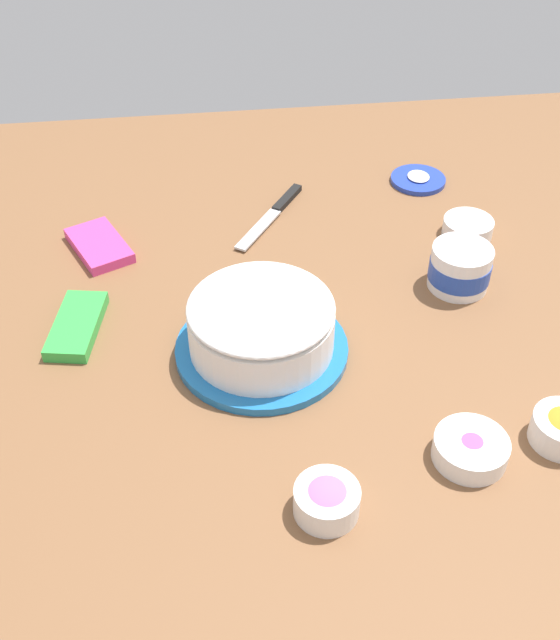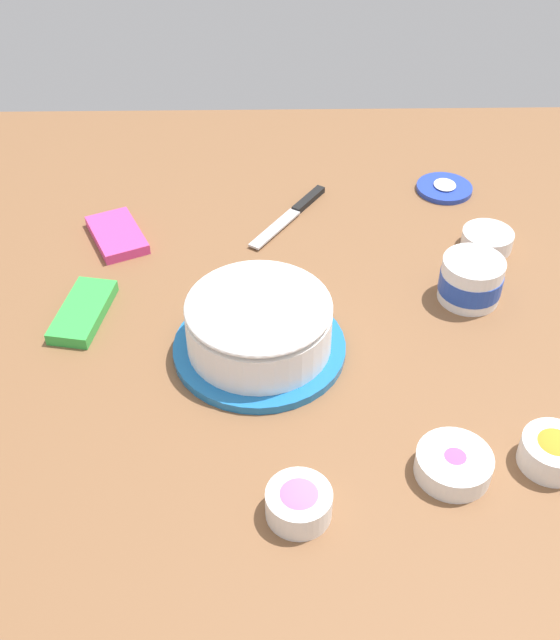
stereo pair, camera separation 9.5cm
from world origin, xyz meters
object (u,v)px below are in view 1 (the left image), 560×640
object	(u,v)px
frosting_tub	(460,267)
candy_box_upper	(77,326)
candy_box_lower	(99,246)
sprinkle_bowl_pink	(330,499)
sprinkle_bowl_rainbow	(471,448)
spreading_knife	(276,211)
sprinkle_bowl_yellow	(468,227)
frosted_cake	(261,327)
frosting_tub_lid	(418,179)

from	to	relation	value
frosting_tub	candy_box_upper	world-z (taller)	frosting_tub
frosting_tub	candy_box_lower	distance (m)	0.63
sprinkle_bowl_pink	sprinkle_bowl_rainbow	xyz separation A→B (m)	(0.06, -0.20, -0.00)
frosting_tub	spreading_knife	world-z (taller)	frosting_tub
frosting_tub	sprinkle_bowl_yellow	size ratio (longest dim) A/B	1.13
sprinkle_bowl_rainbow	sprinkle_bowl_yellow	xyz separation A→B (m)	(0.50, -0.15, -0.00)
frosted_cake	frosting_tub_lid	bearing A→B (deg)	-38.59
sprinkle_bowl_yellow	candy_box_lower	xyz separation A→B (m)	(0.04, 0.66, -0.01)
frosted_cake	sprinkle_bowl_pink	world-z (taller)	frosted_cake
frosted_cake	spreading_knife	distance (m)	0.39
frosted_cake	frosting_tub	world-z (taller)	frosted_cake
sprinkle_bowl_pink	candy_box_upper	world-z (taller)	sprinkle_bowl_pink
candy_box_lower	sprinkle_bowl_rainbow	bearing A→B (deg)	-161.07
sprinkle_bowl_rainbow	candy_box_lower	world-z (taller)	sprinkle_bowl_rainbow
frosted_cake	frosting_tub_lid	distance (m)	0.59
sprinkle_bowl_yellow	candy_box_lower	bearing A→B (deg)	86.92
sprinkle_bowl_pink	candy_box_upper	xyz separation A→B (m)	(0.38, 0.34, -0.01)
spreading_knife	candy_box_upper	bearing A→B (deg)	129.95
frosted_cake	frosting_tub_lid	size ratio (longest dim) A/B	2.40
frosting_tub	frosted_cake	bearing A→B (deg)	109.64
sprinkle_bowl_pink	candy_box_lower	distance (m)	0.67
frosting_tub	candy_box_upper	xyz separation A→B (m)	(-0.04, 0.63, -0.03)
candy_box_lower	frosting_tub	bearing A→B (deg)	-131.08
sprinkle_bowl_rainbow	candy_box_upper	distance (m)	0.62
spreading_knife	sprinkle_bowl_yellow	distance (m)	0.36
frosting_tub_lid	sprinkle_bowl_pink	distance (m)	0.81
spreading_knife	sprinkle_bowl_rainbow	size ratio (longest dim) A/B	2.08
candy_box_lower	candy_box_upper	distance (m)	0.22
spreading_knife	candy_box_upper	xyz separation A→B (m)	(-0.29, 0.35, 0.00)
frosting_tub	sprinkle_bowl_yellow	distance (m)	0.16
frosting_tub	spreading_knife	bearing A→B (deg)	47.26
frosting_tub	sprinkle_bowl_rainbow	xyz separation A→B (m)	(-0.36, 0.09, -0.02)
sprinkle_bowl_pink	candy_box_lower	xyz separation A→B (m)	(0.59, 0.31, -0.01)
frosted_cake	candy_box_upper	distance (m)	0.30
frosting_tub_lid	spreading_knife	xyz separation A→B (m)	(-0.08, 0.30, -0.00)
sprinkle_bowl_pink	sprinkle_bowl_yellow	distance (m)	0.66
frosted_cake	candy_box_lower	xyz separation A→B (m)	(0.30, 0.26, -0.04)
sprinkle_bowl_rainbow	sprinkle_bowl_yellow	bearing A→B (deg)	-17.14
sprinkle_bowl_rainbow	candy_box_lower	xyz separation A→B (m)	(0.54, 0.51, -0.01)
sprinkle_bowl_pink	candy_box_upper	size ratio (longest dim) A/B	0.55
candy_box_upper	frosting_tub	bearing A→B (deg)	-76.11
sprinkle_bowl_yellow	frosting_tub_lid	bearing A→B (deg)	11.96
frosting_tub	sprinkle_bowl_yellow	world-z (taller)	frosting_tub
frosted_cake	sprinkle_bowl_yellow	distance (m)	0.48
frosting_tub	candy_box_lower	world-z (taller)	frosting_tub
frosted_cake	candy_box_upper	bearing A→B (deg)	73.07
frosting_tub_lid	candy_box_upper	world-z (taller)	candy_box_upper
frosting_tub_lid	sprinkle_bowl_yellow	xyz separation A→B (m)	(-0.19, -0.04, 0.01)
frosting_tub	sprinkle_bowl_pink	world-z (taller)	frosting_tub
frosted_cake	sprinkle_bowl_pink	distance (m)	0.30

